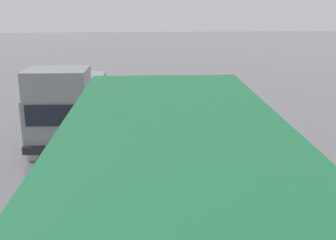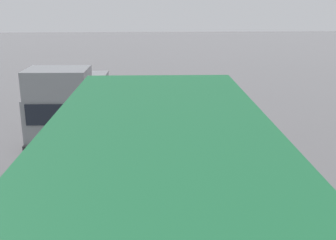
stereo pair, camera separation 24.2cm
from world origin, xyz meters
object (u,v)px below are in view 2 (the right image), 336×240
at_px(hand_dolly_boxes, 157,124).
at_px(pedestrian_black_side, 144,97).
at_px(pedestrian_white_side, 221,96).
at_px(pedestrian_pink_side, 210,112).
at_px(shopping_cart_vendor, 185,129).
at_px(pedestrian_far_side, 173,107).
at_px(cargo_van_parked_right, 71,102).

relative_size(hand_dolly_boxes, pedestrian_black_side, 0.74).
bearing_deg(pedestrian_white_side, pedestrian_pink_side, 70.85).
xyz_separation_m(hand_dolly_boxes, pedestrian_pink_side, (-1.45, 1.22, 0.70)).
bearing_deg(shopping_cart_vendor, pedestrian_white_side, -167.92).
bearing_deg(pedestrian_far_side, pedestrian_white_side, -140.73).
bearing_deg(pedestrian_far_side, hand_dolly_boxes, -58.39).
relative_size(shopping_cart_vendor, pedestrian_white_side, 0.49).
height_order(cargo_van_parked_right, pedestrian_black_side, cargo_van_parked_right).
xyz_separation_m(cargo_van_parked_right, pedestrian_far_side, (-3.37, 2.47, 0.41)).
height_order(shopping_cart_vendor, pedestrian_black_side, pedestrian_black_side).
bearing_deg(pedestrian_black_side, pedestrian_far_side, 120.45).
distance_m(shopping_cart_vendor, pedestrian_black_side, 1.70).
bearing_deg(hand_dolly_boxes, shopping_cart_vendor, -158.58).
distance_m(shopping_cart_vendor, pedestrian_white_side, 1.55).
relative_size(pedestrian_white_side, pedestrian_far_side, 1.00).
bearing_deg(shopping_cart_vendor, pedestrian_far_side, 66.41).
height_order(shopping_cart_vendor, pedestrian_white_side, pedestrian_white_side).
xyz_separation_m(pedestrian_white_side, pedestrian_far_side, (1.64, 1.34, 0.01)).
distance_m(pedestrian_white_side, pedestrian_far_side, 2.12).
relative_size(cargo_van_parked_right, pedestrian_pink_side, 2.52).
bearing_deg(shopping_cart_vendor, pedestrian_pink_side, 108.47).
height_order(hand_dolly_boxes, pedestrian_black_side, pedestrian_black_side).
bearing_deg(pedestrian_pink_side, cargo_van_parked_right, -34.13).
distance_m(hand_dolly_boxes, pedestrian_pink_side, 2.02).
distance_m(pedestrian_black_side, pedestrian_far_side, 1.67).
height_order(pedestrian_pink_side, pedestrian_white_side, same).
distance_m(cargo_van_parked_right, hand_dolly_boxes, 3.42).
xyz_separation_m(shopping_cart_vendor, pedestrian_pink_side, (-0.53, 1.58, 1.00)).
height_order(shopping_cart_vendor, pedestrian_pink_side, pedestrian_pink_side).
bearing_deg(pedestrian_black_side, shopping_cart_vendor, 165.13).
bearing_deg(hand_dolly_boxes, pedestrian_far_side, 121.61).
bearing_deg(pedestrian_black_side, pedestrian_pink_side, 133.80).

